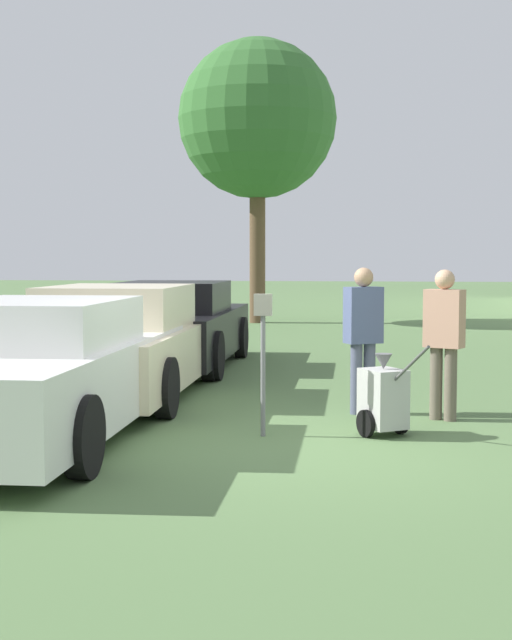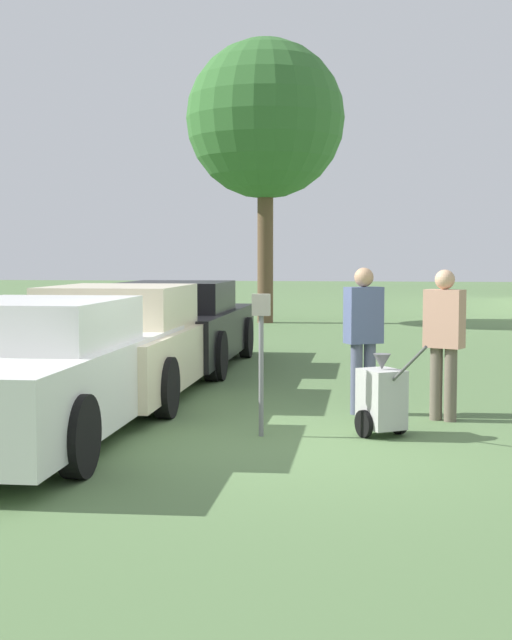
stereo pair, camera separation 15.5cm
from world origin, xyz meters
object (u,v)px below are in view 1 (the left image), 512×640
Objects in this scene: parking_meter at (263,338)px; parked_car_white at (45,372)px; parked_car_black at (175,327)px; person_supervisor at (444,335)px; equipment_cart at (383,398)px; parked_car_cream at (121,345)px; person_worker at (363,331)px.

parked_car_white is at bearing -169.86° from parking_meter.
parked_car_black is 5.92m from person_supervisor.
parked_car_cream is at bearing 114.63° from equipment_cart.
parking_meter is at bearing 57.00° from person_supervisor.
equipment_cart is at bearing 8.92° from parking_meter.
person_supervisor is at bearing 133.00° from person_worker.
person_worker is at bearing 28.91° from parked_car_white.
parked_car_black is 2.92× the size of person_supervisor.
equipment_cart is (3.38, 0.58, -0.28)m from parked_car_white.
person_worker is 1.42m from equipment_cart.
person_supervisor is (1.89, 1.16, -0.05)m from parking_meter.
person_worker reaches higher than equipment_cart.
parked_car_black is (-0.00, 3.15, -0.00)m from parked_car_cream.
parked_car_cream is 2.93× the size of person_worker.
equipment_cart is (3.38, -5.27, -0.29)m from parked_car_black.
parked_car_cream is 1.01× the size of parked_car_black.
parking_meter is 0.85× the size of person_worker.
person_worker is (3.16, 1.85, 0.30)m from parked_car_white.
parking_meter is at bearing -48.29° from parked_car_cream.
parked_car_white is 1.06× the size of parked_car_black.
parked_car_white is 3.10× the size of person_supervisor.
equipment_cart is at bearing 8.27° from parked_car_white.
parked_car_black is at bearing 88.57° from parked_car_white.
parked_car_white is 5.84m from parked_car_black.
parked_car_white is at bearing 1.78° from person_worker.
parked_car_black reaches higher than equipment_cart.
parked_car_black is 2.90× the size of person_worker.
parked_car_cream is 2.96× the size of person_supervisor.
parking_meter is 0.86× the size of person_supervisor.
person_worker reaches higher than parked_car_white.
equipment_cart is (-0.67, -0.97, -0.57)m from person_supervisor.
parked_car_cream is 3.28m from person_worker.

